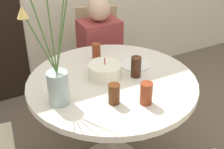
% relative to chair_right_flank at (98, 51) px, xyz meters
% --- Properties ---
extents(dining_table, '(1.09, 1.09, 0.74)m').
position_rel_chair_right_flank_xyz_m(dining_table, '(-0.32, -0.88, 0.11)').
color(dining_table, silver).
rests_on(dining_table, ground_plane).
extents(chair_right_flank, '(0.51, 0.51, 0.90)m').
position_rel_chair_right_flank_xyz_m(chair_right_flank, '(0.00, 0.00, 0.00)').
color(chair_right_flank, beige).
rests_on(chair_right_flank, ground_plane).
extents(birthday_cake, '(0.22, 0.22, 0.13)m').
position_rel_chair_right_flank_xyz_m(birthday_cake, '(-0.34, -0.82, 0.28)').
color(birthday_cake, white).
rests_on(birthday_cake, dining_table).
extents(flower_vase, '(0.30, 0.17, 0.71)m').
position_rel_chair_right_flank_xyz_m(flower_vase, '(-0.70, -0.95, 0.44)').
color(flower_vase, '#9EB2AD').
rests_on(flower_vase, dining_table).
extents(side_plate, '(0.21, 0.21, 0.01)m').
position_rel_chair_right_flank_xyz_m(side_plate, '(-0.08, -0.78, 0.24)').
color(side_plate, white).
rests_on(side_plate, dining_table).
extents(drink_glass_0, '(0.07, 0.07, 0.14)m').
position_rel_chair_right_flank_xyz_m(drink_glass_0, '(-0.16, -0.91, 0.31)').
color(drink_glass_0, '#33190C').
rests_on(drink_glass_0, dining_table).
extents(drink_glass_1, '(0.06, 0.06, 0.13)m').
position_rel_chair_right_flank_xyz_m(drink_glass_1, '(-0.29, -0.60, 0.31)').
color(drink_glass_1, maroon).
rests_on(drink_glass_1, dining_table).
extents(drink_glass_2, '(0.07, 0.07, 0.12)m').
position_rel_chair_right_flank_xyz_m(drink_glass_2, '(-0.43, -1.11, 0.30)').
color(drink_glass_2, '#51280F').
rests_on(drink_glass_2, dining_table).
extents(drink_glass_3, '(0.07, 0.07, 0.13)m').
position_rel_chair_right_flank_xyz_m(drink_glass_3, '(-0.27, -1.20, 0.30)').
color(drink_glass_3, maroon).
rests_on(drink_glass_3, dining_table).
extents(person_boy, '(0.34, 0.24, 1.06)m').
position_rel_chair_right_flank_xyz_m(person_boy, '(-0.05, -0.15, -0.01)').
color(person_boy, '#383333').
rests_on(person_boy, ground_plane).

